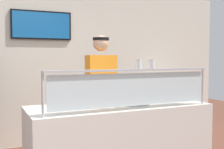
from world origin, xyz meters
TOP-DOWN VIEW (x-y plane):
  - shop_rear_unit at (0.98, 2.43)m, footprint 6.37×0.13m
  - serving_counter at (0.98, 0.37)m, footprint 1.97×0.74m
  - sneeze_guard at (0.98, 0.06)m, footprint 1.79×0.06m
  - pizza_tray at (1.14, 0.45)m, footprint 0.51×0.51m
  - pizza_server at (1.14, 0.43)m, footprint 0.13×0.29m
  - parmesan_shaker at (1.04, 0.06)m, footprint 0.06×0.06m
  - pepper_flake_shaker at (1.20, 0.06)m, footprint 0.06×0.06m
  - worker_figure at (1.06, 1.06)m, footprint 0.41×0.50m
  - prep_shelf at (2.72, 1.94)m, footprint 0.70×0.55m
  - pizza_box_stack at (2.73, 1.94)m, footprint 0.44×0.42m

SIDE VIEW (x-z plane):
  - prep_shelf at x=2.72m, z-range 0.00..0.80m
  - serving_counter at x=0.98m, z-range 0.00..0.95m
  - pizza_box_stack at x=2.73m, z-range 0.80..1.07m
  - pizza_tray at x=1.14m, z-range 0.95..0.99m
  - pizza_server at x=1.14m, z-range 0.99..0.99m
  - worker_figure at x=1.06m, z-range 0.13..1.89m
  - sneeze_guard at x=0.98m, z-range 1.01..1.41m
  - shop_rear_unit at x=0.98m, z-range 0.01..2.71m
  - pepper_flake_shaker at x=1.20m, z-range 1.35..1.44m
  - parmesan_shaker at x=1.04m, z-range 1.35..1.45m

